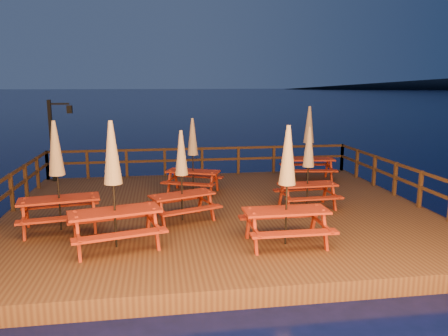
{
  "coord_description": "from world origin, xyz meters",
  "views": [
    {
      "loc": [
        -1.69,
        -12.08,
        4.03
      ],
      "look_at": [
        0.23,
        0.6,
        1.49
      ],
      "focal_mm": 35.0,
      "sensor_mm": 36.0,
      "label": 1
    }
  ],
  "objects_px": {
    "lamp_post": "(56,133)",
    "picnic_table_2": "(113,183)",
    "picnic_table_0": "(193,154)",
    "picnic_table_1": "(308,142)"
  },
  "relations": [
    {
      "from": "lamp_post",
      "to": "picnic_table_0",
      "type": "relative_size",
      "value": 1.21
    },
    {
      "from": "picnic_table_0",
      "to": "picnic_table_1",
      "type": "bearing_deg",
      "value": 38.88
    },
    {
      "from": "lamp_post",
      "to": "picnic_table_2",
      "type": "bearing_deg",
      "value": -69.25
    },
    {
      "from": "picnic_table_2",
      "to": "picnic_table_1",
      "type": "bearing_deg",
      "value": 27.96
    },
    {
      "from": "lamp_post",
      "to": "picnic_table_1",
      "type": "height_order",
      "value": "lamp_post"
    },
    {
      "from": "picnic_table_0",
      "to": "picnic_table_2",
      "type": "bearing_deg",
      "value": -91.62
    },
    {
      "from": "picnic_table_0",
      "to": "picnic_table_2",
      "type": "distance_m",
      "value": 5.09
    },
    {
      "from": "lamp_post",
      "to": "picnic_table_1",
      "type": "bearing_deg",
      "value": -7.71
    },
    {
      "from": "lamp_post",
      "to": "picnic_table_0",
      "type": "distance_m",
      "value": 5.45
    },
    {
      "from": "lamp_post",
      "to": "picnic_table_0",
      "type": "bearing_deg",
      "value": -27.63
    }
  ]
}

